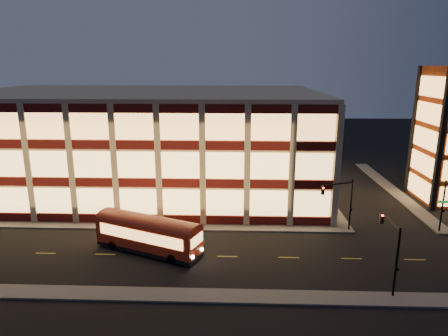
{
  "coord_description": "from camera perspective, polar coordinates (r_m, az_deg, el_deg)",
  "views": [
    {
      "loc": [
        11.01,
        -41.43,
        18.04
      ],
      "look_at": [
        9.17,
        8.0,
        5.3
      ],
      "focal_mm": 32.0,
      "sensor_mm": 36.0,
      "label": 1
    }
  ],
  "objects": [
    {
      "name": "traffic_signal_far",
      "position": [
        45.34,
        16.36,
        -4.05
      ],
      "size": [
        3.79,
        1.87,
        6.0
      ],
      "color": "black",
      "rests_on": "ground"
    },
    {
      "name": "office_building",
      "position": [
        60.95,
        -11.14,
        3.97
      ],
      "size": [
        50.45,
        30.45,
        14.5
      ],
      "color": "tan",
      "rests_on": "ground"
    },
    {
      "name": "sidewalk_tower_west",
      "position": [
        65.31,
        22.67,
        -2.67
      ],
      "size": [
        2.0,
        30.0,
        0.15
      ],
      "primitive_type": "cube",
      "color": "#514F4C",
      "rests_on": "ground"
    },
    {
      "name": "sidewalk_near",
      "position": [
        35.39,
        -17.07,
        -16.76
      ],
      "size": [
        100.0,
        2.0,
        0.15
      ],
      "primitive_type": "cube",
      "color": "#514F4C",
      "rests_on": "ground"
    },
    {
      "name": "sidewalk_office_south",
      "position": [
        48.16,
        -15.1,
        -7.98
      ],
      "size": [
        54.0,
        2.0,
        0.15
      ],
      "primitive_type": "cube",
      "color": "#514F4C",
      "rests_on": "ground"
    },
    {
      "name": "trolley_bus",
      "position": [
        40.61,
        -10.77,
        -9.0
      ],
      "size": [
        11.16,
        6.86,
        3.72
      ],
      "rotation": [
        0.0,
        0.0,
        -0.41
      ],
      "color": "#9C1D08",
      "rests_on": "ground"
    },
    {
      "name": "sidewalk_office_east",
      "position": [
        62.3,
        13.15,
        -2.71
      ],
      "size": [
        2.0,
        30.0,
        0.15
      ],
      "primitive_type": "cube",
      "color": "#514F4C",
      "rests_on": "ground"
    },
    {
      "name": "traffic_signal_near",
      "position": [
        35.69,
        22.76,
        -9.69
      ],
      "size": [
        0.32,
        4.45,
        6.0
      ],
      "color": "black",
      "rests_on": "ground"
    },
    {
      "name": "ground",
      "position": [
        46.51,
        -11.88,
        -8.7
      ],
      "size": [
        200.0,
        200.0,
        0.0
      ],
      "primitive_type": "plane",
      "color": "black",
      "rests_on": "ground"
    }
  ]
}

